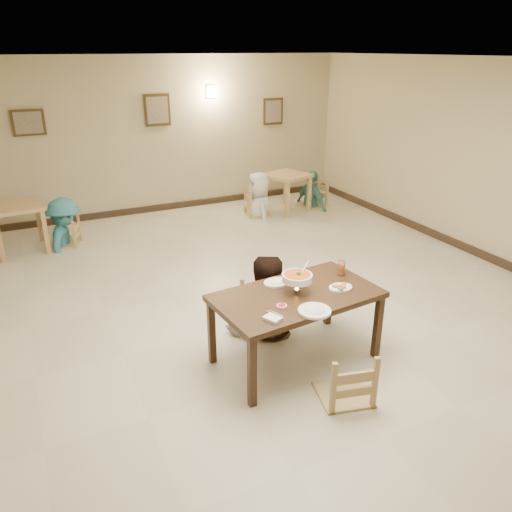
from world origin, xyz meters
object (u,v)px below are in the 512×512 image
bg_diner_c (258,172)px  bg_diner_d (313,171)px  chair_far (264,287)px  main_diner (264,256)px  bg_table_left (17,213)px  main_table (296,301)px  drink_glass (341,268)px  bg_chair_lr (64,220)px  curry_warmer (297,278)px  bg_chair_rr (312,181)px  bg_chair_rl (258,191)px  bg_table_right (287,181)px  chair_near (347,350)px  bg_diner_b (60,198)px

bg_diner_c → bg_diner_d: 1.26m
chair_far → bg_diner_d: (3.07, 3.94, 0.26)m
main_diner → bg_table_left: 4.66m
main_table → drink_glass: bearing=9.9°
drink_glass → bg_chair_lr: size_ratio=0.19×
curry_warmer → bg_chair_rr: size_ratio=0.32×
bg_chair_rl → bg_diner_c: bg_diner_c is taller
main_diner → bg_table_right: (2.49, 3.98, -0.31)m
main_diner → bg_diner_c: 4.40m
bg_chair_rr → bg_diner_d: bearing=120.2°
curry_warmer → bg_table_left: bearing=118.8°
bg_table_right → bg_chair_rl: (-0.63, 0.01, -0.13)m
bg_chair_rl → bg_diner_d: 1.29m
bg_table_left → main_table: bearing=-61.5°
drink_glass → bg_chair_rl: bg_chair_rl is taller
chair_near → bg_table_right: chair_near is taller
chair_far → bg_diner_d: bg_diner_d is taller
bg_diner_c → bg_diner_d: bg_diner_c is taller
bg_chair_rr → bg_table_left: bearing=-103.9°
bg_table_right → bg_diner_d: size_ratio=0.63×
drink_glass → bg_chair_lr: (-2.51, 4.42, -0.42)m
bg_chair_rl → bg_diner_c: (0.00, 0.00, 0.36)m
chair_near → bg_diner_d: bearing=-105.3°
bg_diner_c → bg_diner_d: size_ratio=1.12×
bg_table_left → bg_chair_rl: 4.34m
drink_glass → bg_diner_b: 5.08m
chair_far → curry_warmer: bearing=-82.6°
chair_near → bg_diner_b: size_ratio=0.63×
bg_diner_d → bg_chair_lr: bearing=83.0°
chair_far → drink_glass: (0.66, -0.59, 0.36)m
main_diner → bg_chair_rr: size_ratio=1.74×
main_table → bg_table_left: bg_table_left is taller
main_diner → bg_diner_c: (1.86, 3.99, -0.08)m
main_table → bg_chair_lr: bearing=105.9°
bg_chair_lr → bg_chair_rr: bg_chair_rr is taller
drink_glass → bg_diner_b: (-2.51, 4.42, -0.05)m
drink_glass → bg_table_right: drink_glass is taller
bg_chair_rr → curry_warmer: bearing=-48.0°
drink_glass → bg_diner_c: size_ratio=0.10×
bg_diner_b → bg_chair_rl: bearing=-68.7°
bg_diner_c → bg_table_right: bearing=93.9°
bg_diner_b → bg_table_right: bearing=-69.0°
main_table → bg_table_right: 5.28m
curry_warmer → bg_diner_b: bearing=112.0°
chair_near → bg_chair_rl: 5.69m
drink_glass → bg_diner_b: bearing=119.5°
curry_warmer → bg_table_right: (2.44, 4.65, -0.32)m
bg_diner_d → bg_chair_rl: bearing=83.1°
chair_far → bg_diner_c: (1.81, 3.90, 0.35)m
curry_warmer → bg_chair_rr: bearing=56.8°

